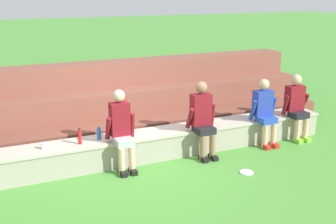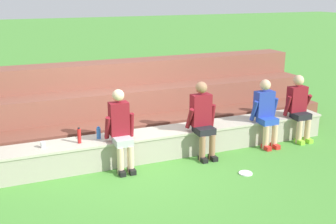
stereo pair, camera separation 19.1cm
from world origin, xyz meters
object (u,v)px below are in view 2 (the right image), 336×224
object	(u,v)px
water_bottle_near_right	(208,120)
water_bottle_near_left	(79,136)
person_center	(203,118)
person_right_of_center	(266,111)
person_left_of_center	(121,129)
water_bottle_mid_left	(99,133)
plastic_cup_left_end	(43,145)
frisbee	(246,173)
person_far_right	(299,106)

from	to	relation	value
water_bottle_near_right	water_bottle_near_left	xyz separation A→B (m)	(-2.45, -0.04, 0.03)
person_center	person_right_of_center	bearing A→B (deg)	1.36
person_left_of_center	water_bottle_mid_left	world-z (taller)	person_left_of_center
person_left_of_center	person_right_of_center	xyz separation A→B (m)	(2.89, -0.01, -0.02)
water_bottle_mid_left	plastic_cup_left_end	world-z (taller)	water_bottle_mid_left
frisbee	person_left_of_center	bearing A→B (deg)	150.77
person_left_of_center	water_bottle_mid_left	distance (m)	0.47
water_bottle_mid_left	plastic_cup_left_end	distance (m)	0.95
person_far_right	water_bottle_near_left	bearing A→B (deg)	177.04
person_far_right	water_bottle_near_left	world-z (taller)	person_far_right
water_bottle_near_right	water_bottle_near_left	size ratio (longest dim) A/B	0.76
person_far_right	person_right_of_center	bearing A→B (deg)	-178.74
person_left_of_center	person_center	world-z (taller)	person_center
person_center	water_bottle_mid_left	bearing A→B (deg)	168.62
person_center	frisbee	distance (m)	1.26
person_right_of_center	water_bottle_near_right	size ratio (longest dim) A/B	6.28
person_right_of_center	plastic_cup_left_end	size ratio (longest dim) A/B	12.29
water_bottle_near_left	plastic_cup_left_end	distance (m)	0.60
person_right_of_center	water_bottle_near_left	world-z (taller)	person_right_of_center
person_far_right	person_center	bearing A→B (deg)	-178.68
person_center	water_bottle_mid_left	distance (m)	1.85
person_left_of_center	plastic_cup_left_end	xyz separation A→B (m)	(-1.24, 0.25, -0.19)
person_left_of_center	frisbee	xyz separation A→B (m)	(1.82, -1.02, -0.70)
water_bottle_near_left	plastic_cup_left_end	size ratio (longest dim) A/B	2.57
person_left_of_center	frisbee	distance (m)	2.21
water_bottle_mid_left	person_left_of_center	bearing A→B (deg)	-46.83
water_bottle_near_left	frisbee	world-z (taller)	water_bottle_near_left
water_bottle_near_left	person_far_right	bearing A→B (deg)	-2.96
plastic_cup_left_end	frisbee	distance (m)	3.36
person_left_of_center	person_right_of_center	bearing A→B (deg)	-0.16
water_bottle_near_left	person_left_of_center	bearing A→B (deg)	-19.75
frisbee	person_center	bearing A→B (deg)	107.88
water_bottle_near_right	water_bottle_near_left	world-z (taller)	water_bottle_near_left
person_left_of_center	frisbee	bearing A→B (deg)	-29.23
person_right_of_center	frisbee	distance (m)	1.62
water_bottle_near_right	person_center	bearing A→B (deg)	-132.05
person_far_right	plastic_cup_left_end	world-z (taller)	person_far_right
water_bottle_near_right	water_bottle_mid_left	xyz separation A→B (m)	(-2.10, 0.04, 0.00)
person_center	frisbee	xyz separation A→B (m)	(0.32, -0.98, -0.72)
person_center	plastic_cup_left_end	xyz separation A→B (m)	(-2.75, 0.29, -0.20)
water_bottle_near_right	water_bottle_mid_left	size ratio (longest dim) A/B	0.96
person_center	water_bottle_near_right	bearing A→B (deg)	47.95
frisbee	water_bottle_mid_left	bearing A→B (deg)	147.71
plastic_cup_left_end	water_bottle_mid_left	bearing A→B (deg)	4.61
person_left_of_center	water_bottle_near_left	bearing A→B (deg)	160.25
person_right_of_center	water_bottle_mid_left	size ratio (longest dim) A/B	6.02
person_right_of_center	person_far_right	distance (m)	0.80
person_left_of_center	water_bottle_mid_left	size ratio (longest dim) A/B	6.32
person_right_of_center	plastic_cup_left_end	world-z (taller)	person_right_of_center
water_bottle_mid_left	water_bottle_near_right	bearing A→B (deg)	-1.22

